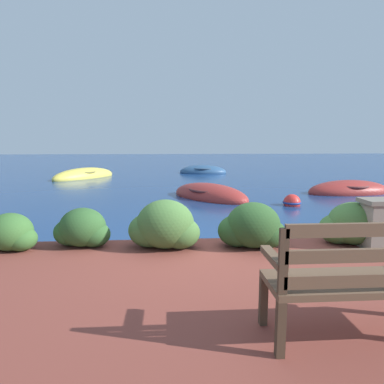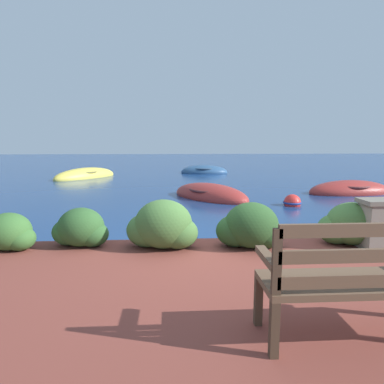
{
  "view_description": "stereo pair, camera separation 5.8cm",
  "coord_description": "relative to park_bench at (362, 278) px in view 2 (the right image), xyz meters",
  "views": [
    {
      "loc": [
        -0.72,
        -4.97,
        1.68
      ],
      "look_at": [
        -0.15,
        3.44,
        0.42
      ],
      "focal_mm": 32.0,
      "sensor_mm": 36.0,
      "label": 1
    },
    {
      "loc": [
        -0.67,
        -4.98,
        1.68
      ],
      "look_at": [
        -0.15,
        3.44,
        0.42
      ],
      "focal_mm": 32.0,
      "sensor_mm": 36.0,
      "label": 2
    }
  ],
  "objects": [
    {
      "name": "ground_plane",
      "position": [
        -0.7,
        2.72,
        -0.7
      ],
      "size": [
        80.0,
        80.0,
        0.0
      ],
      "color": "navy"
    },
    {
      "name": "park_bench",
      "position": [
        0.0,
        0.0,
        0.0
      ],
      "size": [
        1.43,
        0.48,
        0.93
      ],
      "rotation": [
        0.0,
        0.0,
        -0.14
      ],
      "color": "#433123",
      "rests_on": "patio_terrace"
    },
    {
      "name": "hedge_clump_far_left",
      "position": [
        -3.55,
        2.35,
        -0.26
      ],
      "size": [
        0.75,
        0.54,
        0.51
      ],
      "color": "#38662D",
      "rests_on": "patio_terrace"
    },
    {
      "name": "hedge_clump_left",
      "position": [
        -2.63,
        2.47,
        -0.25
      ],
      "size": [
        0.8,
        0.57,
        0.54
      ],
      "color": "#2D5628",
      "rests_on": "patio_terrace"
    },
    {
      "name": "hedge_clump_centre",
      "position": [
        -1.48,
        2.32,
        -0.19
      ],
      "size": [
        0.98,
        0.71,
        0.67
      ],
      "color": "#426B33",
      "rests_on": "patio_terrace"
    },
    {
      "name": "hedge_clump_right",
      "position": [
        -0.28,
        2.26,
        -0.21
      ],
      "size": [
        0.92,
        0.67,
        0.63
      ],
      "color": "#284C23",
      "rests_on": "patio_terrace"
    },
    {
      "name": "hedge_clump_far_right",
      "position": [
        1.17,
        2.31,
        -0.22
      ],
      "size": [
        0.89,
        0.64,
        0.6
      ],
      "color": "#426B33",
      "rests_on": "patio_terrace"
    },
    {
      "name": "rowboat_nearest",
      "position": [
        -0.21,
        7.71,
        -0.64
      ],
      "size": [
        2.68,
        3.0,
        0.76
      ],
      "rotation": [
        0.0,
        0.0,
        5.36
      ],
      "color": "#9E2D28",
      "rests_on": "ground_plane"
    },
    {
      "name": "rowboat_mid",
      "position": [
        4.41,
        8.34,
        -0.64
      ],
      "size": [
        2.91,
        1.53,
        0.74
      ],
      "rotation": [
        0.0,
        0.0,
        0.12
      ],
      "color": "#9E2D28",
      "rests_on": "ground_plane"
    },
    {
      "name": "rowboat_far",
      "position": [
        -5.27,
        13.61,
        -0.64
      ],
      "size": [
        2.8,
        3.34,
        0.82
      ],
      "rotation": [
        0.0,
        0.0,
        0.95
      ],
      "color": "#DBC64C",
      "rests_on": "ground_plane"
    },
    {
      "name": "rowboat_outer",
      "position": [
        0.38,
        15.6,
        -0.64
      ],
      "size": [
        2.58,
        1.59,
        0.75
      ],
      "rotation": [
        0.0,
        0.0,
        6.14
      ],
      "color": "#2D517A",
      "rests_on": "ground_plane"
    },
    {
      "name": "mooring_buoy",
      "position": [
        1.81,
        6.38,
        -0.63
      ],
      "size": [
        0.49,
        0.49,
        0.44
      ],
      "color": "red",
      "rests_on": "ground_plane"
    }
  ]
}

